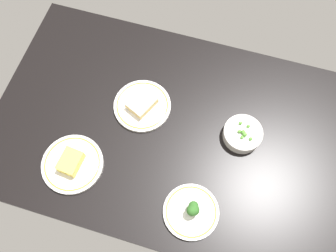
% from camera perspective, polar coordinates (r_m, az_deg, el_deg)
% --- Properties ---
extents(dining_table, '(1.26, 0.81, 0.04)m').
position_cam_1_polar(dining_table, '(1.28, 0.00, -0.69)').
color(dining_table, black).
rests_on(dining_table, ground).
extents(bowl_peas, '(0.14, 0.14, 0.05)m').
position_cam_1_polar(bowl_peas, '(1.25, 11.96, -1.25)').
color(bowl_peas, white).
rests_on(bowl_peas, dining_table).
extents(plate_sandwich, '(0.21, 0.21, 0.04)m').
position_cam_1_polar(plate_sandwich, '(1.29, -4.19, 3.40)').
color(plate_sandwich, white).
rests_on(plate_sandwich, dining_table).
extents(plate_cheese, '(0.21, 0.21, 0.05)m').
position_cam_1_polar(plate_cheese, '(1.24, -15.25, -5.87)').
color(plate_cheese, white).
rests_on(plate_cheese, dining_table).
extents(plate_broccoli, '(0.18, 0.18, 0.07)m').
position_cam_1_polar(plate_broccoli, '(1.16, 3.80, -13.58)').
color(plate_broccoli, white).
rests_on(plate_broccoli, dining_table).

